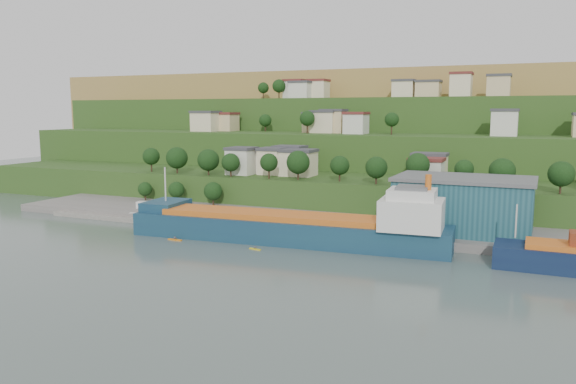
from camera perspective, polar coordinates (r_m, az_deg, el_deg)
The scene contains 10 objects.
ground at distance 121.21m, azimuth -1.88°, elevation -6.04°, with size 500.00×500.00×0.00m, color #4D5E57.
quay at distance 140.80m, azimuth 10.46°, elevation -4.16°, with size 220.00×26.00×4.00m, color slate.
pebble_beach at distance 168.48m, azimuth -15.78°, elevation -2.31°, with size 40.00×18.00×2.40m, color slate.
hillside at distance 281.09m, azimuth 12.91°, elevation 1.91°, with size 360.00×210.53×96.00m.
cargo_ship_near at distance 128.34m, azimuth 0.77°, elevation -3.83°, with size 75.12×16.48×19.14m.
warehouse at distance 136.58m, azimuth 17.39°, elevation -1.18°, with size 31.43×19.72×12.80m.
caravan at distance 167.69m, azimuth -14.12°, elevation -1.40°, with size 5.83×2.43×2.72m, color silver.
dinghy at distance 160.53m, azimuth -15.10°, elevation -2.20°, with size 4.15×1.55×0.83m, color silver.
kayak_orange at distance 133.87m, azimuth -11.42°, elevation -4.71°, with size 3.67×0.78×0.91m.
kayak_yellow at distance 122.81m, azimuth -3.37°, elevation -5.76°, with size 2.94×1.07×0.72m.
Camera 1 is at (50.07, -106.29, 29.78)m, focal length 35.00 mm.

